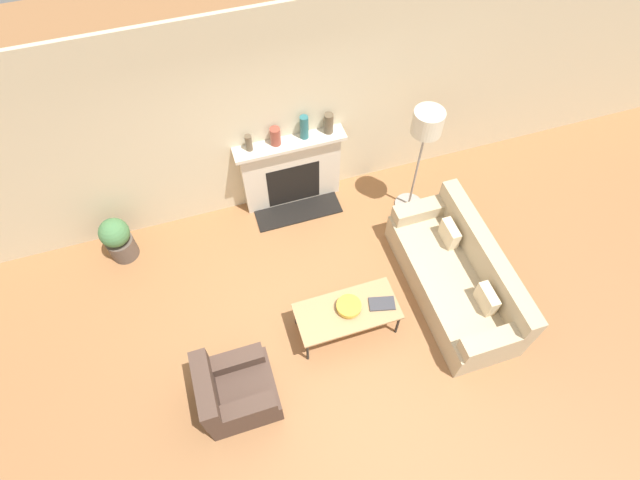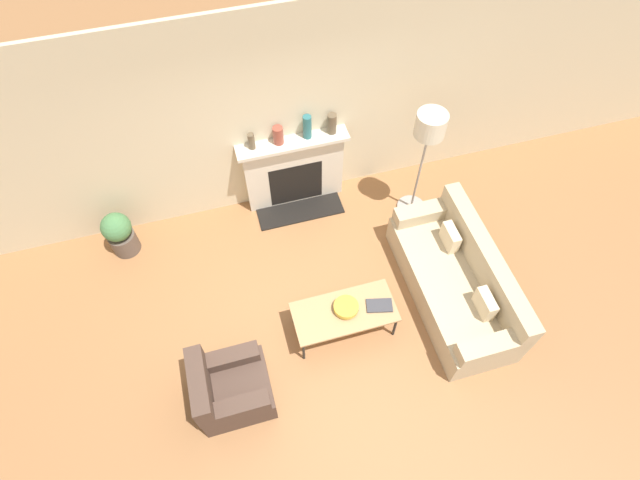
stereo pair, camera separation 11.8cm
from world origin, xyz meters
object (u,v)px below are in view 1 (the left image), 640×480
armchair_near (235,392)px  mantel_vase_left (249,143)px  couch (457,277)px  mantel_vase_center_left (275,136)px  bowl (349,306)px  floor_lamp (425,133)px  coffee_table (347,312)px  mantel_vase_right (329,123)px  potted_plant (118,239)px  mantel_vase_center_right (304,127)px  book (382,304)px  fireplace (292,172)px

armchair_near → mantel_vase_left: mantel_vase_left is taller
couch → mantel_vase_center_left: mantel_vase_center_left is taller
bowl → floor_lamp: 2.29m
coffee_table → mantel_vase_right: size_ratio=4.22×
mantel_vase_center_left → bowl: bearing=-83.5°
potted_plant → mantel_vase_center_left: bearing=6.6°
mantel_vase_center_left → mantel_vase_center_right: 0.38m
armchair_near → book: size_ratio=2.43×
armchair_near → floor_lamp: floor_lamp is taller
bowl → potted_plant: potted_plant is taller
couch → potted_plant: size_ratio=3.12×
couch → potted_plant: 4.34m
armchair_near → mantel_vase_center_right: 3.25m
potted_plant → book: bearing=-34.3°
bowl → mantel_vase_left: bearing=105.2°
fireplace → mantel_vase_right: size_ratio=5.17×
floor_lamp → mantel_vase_center_right: floor_lamp is taller
fireplace → mantel_vase_left: 0.86m
couch → armchair_near: (-2.92, -0.55, -0.01)m
couch → book: couch is taller
potted_plant → mantel_vase_left: bearing=7.8°
fireplace → book: size_ratio=4.42×
armchair_near → bowl: size_ratio=2.80×
couch → mantel_vase_left: size_ratio=9.38×
mantel_vase_center_left → mantel_vase_center_right: (0.38, 0.00, 0.04)m
fireplace → book: bearing=-78.2°
fireplace → mantel_vase_left: size_ratio=6.46×
armchair_near → mantel_vase_center_left: size_ratio=3.27×
coffee_table → bowl: (0.02, 0.02, 0.09)m
mantel_vase_right → bowl: bearing=-101.9°
mantel_vase_left → mantel_vase_center_right: size_ratio=0.68×
mantel_vase_right → potted_plant: (-2.94, -0.26, -0.92)m
couch → mantel_vase_right: bearing=-154.5°
couch → bowl: size_ratio=7.38×
fireplace → floor_lamp: (1.55, -0.63, 0.85)m
bowl → potted_plant: bearing=142.7°
couch → mantel_vase_center_left: (-1.70, 2.09, 0.94)m
floor_lamp → mantel_vase_right: bearing=147.6°
armchair_near → mantel_vase_left: size_ratio=3.55×
armchair_near → mantel_vase_center_right: bearing=-31.2°
floor_lamp → mantel_vase_right: floor_lamp is taller
book → mantel_vase_right: mantel_vase_right is taller
armchair_near → mantel_vase_left: bearing=-18.5°
armchair_near → fireplace: bearing=-28.0°
book → potted_plant: bearing=159.3°
armchair_near → potted_plant: armchair_near is taller
mantel_vase_left → mantel_vase_right: bearing=0.0°
fireplace → couch: bearing=-53.7°
couch → floor_lamp: (0.02, 1.44, 1.09)m
armchair_near → mantel_vase_center_right: size_ratio=2.42×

